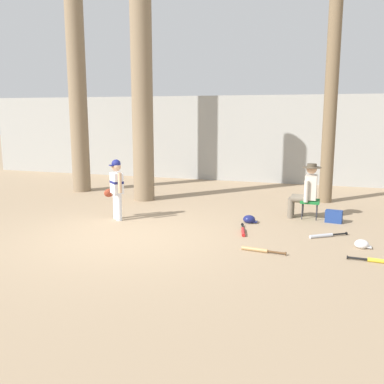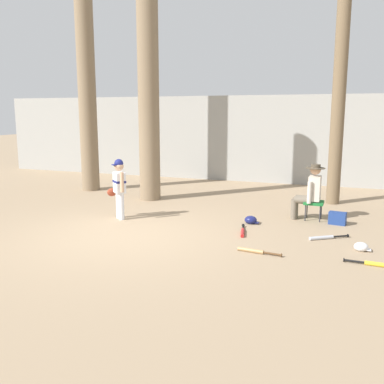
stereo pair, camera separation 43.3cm
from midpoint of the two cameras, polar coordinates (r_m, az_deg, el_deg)
name	(u,v)px [view 1 (the left image)]	position (r m, az deg, el deg)	size (l,w,h in m)	color
ground_plane	(126,237)	(8.15, -10.22, -5.90)	(60.00, 60.00, 0.00)	#9E8466
concrete_back_wall	(222,138)	(14.70, 3.09, 7.11)	(18.00, 0.36, 2.83)	#9E9E99
tree_near_player	(142,103)	(11.29, -7.71, 11.59)	(0.71, 0.71, 5.70)	#7F6B51
tree_behind_spectator	(330,107)	(11.36, 16.79, 10.73)	(0.49, 0.49, 5.33)	brown
young_ballplayer	(116,186)	(9.33, -11.33, 0.83)	(0.58, 0.43, 1.31)	white
folding_stool	(310,202)	(9.63, 14.13, -1.30)	(0.40, 0.40, 0.41)	#196B2D
seated_spectator	(306,189)	(9.58, 13.62, 0.36)	(0.67, 0.53, 1.20)	#6B6051
handbag_beside_stool	(334,216)	(9.44, 17.02, -3.12)	(0.34, 0.18, 0.26)	navy
tree_far_left	(77,87)	(12.99, -15.89, 13.21)	(0.84, 0.84, 6.86)	#7F6B51
bat_red_barrel	(243,231)	(8.33, 5.30, -5.18)	(0.24, 0.79, 0.07)	red
bat_yellow_trainer	(379,261)	(7.20, 21.93, -8.46)	(0.75, 0.11, 0.07)	yellow
bat_aluminum_silver	(324,236)	(8.31, 15.67, -5.58)	(0.69, 0.51, 0.07)	#B7BCC6
bat_wood_tan	(258,250)	(7.25, 7.05, -7.62)	(0.75, 0.15, 0.07)	tan
batting_helmet_white	(362,244)	(7.85, 20.09, -6.52)	(0.27, 0.21, 0.16)	silver
batting_helmet_navy	(249,219)	(9.07, 6.23, -3.62)	(0.30, 0.23, 0.17)	navy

